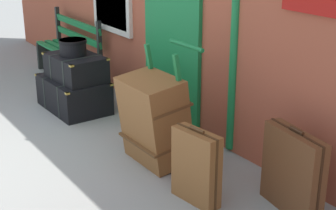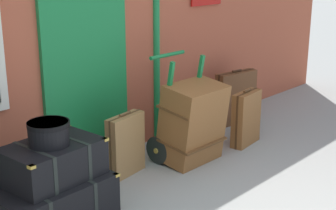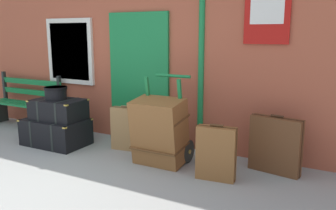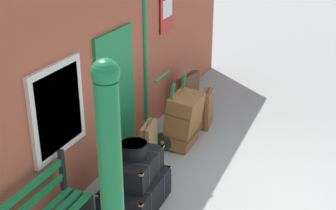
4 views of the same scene
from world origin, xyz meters
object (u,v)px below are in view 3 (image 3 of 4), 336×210
platform_bench (26,104)px  suitcase_brown (275,145)px  steamer_trunk_middle (59,109)px  suitcase_olive (127,129)px  porters_trolley (166,142)px  large_brown_trunk (159,131)px  suitcase_cream (216,153)px  steamer_trunk_base (56,132)px  round_hatbox (56,92)px

platform_bench → suitcase_brown: 4.71m
steamer_trunk_middle → suitcase_olive: steamer_trunk_middle is taller
porters_trolley → suitcase_olive: bearing=170.9°
large_brown_trunk → suitcase_olive: large_brown_trunk is taller
porters_trolley → suitcase_cream: bearing=-19.0°
suitcase_olive → large_brown_trunk: bearing=-21.4°
steamer_trunk_base → porters_trolley: size_ratio=0.85×
platform_bench → porters_trolley: bearing=-6.2°
suitcase_cream → round_hatbox: bearing=177.7°
porters_trolley → suitcase_cream: size_ratio=1.70×
steamer_trunk_base → porters_trolley: (1.91, 0.21, 0.06)m
steamer_trunk_middle → round_hatbox: size_ratio=2.38×
large_brown_trunk → suitcase_brown: large_brown_trunk is taller
steamer_trunk_base → suitcase_cream: (2.78, -0.09, 0.12)m
platform_bench → large_brown_trunk: (3.26, -0.52, 0.02)m
large_brown_trunk → suitcase_brown: bearing=17.2°
steamer_trunk_base → round_hatbox: (0.03, 0.02, 0.65)m
large_brown_trunk → suitcase_cream: large_brown_trunk is taller
suitcase_olive → suitcase_cream: bearing=-14.5°
round_hatbox → large_brown_trunk: (1.88, 0.02, -0.39)m
platform_bench → steamer_trunk_base: size_ratio=1.56×
suitcase_cream → suitcase_brown: (0.58, 0.58, 0.03)m
porters_trolley → suitcase_brown: porters_trolley is taller
steamer_trunk_middle → suitcase_cream: 2.73m
platform_bench → suitcase_brown: size_ratio=2.08×
suitcase_olive → platform_bench: bearing=174.7°
platform_bench → suitcase_cream: bearing=-9.0°
suitcase_brown → round_hatbox: bearing=-172.0°
platform_bench → steamer_trunk_base: (1.35, -0.56, -0.23)m
suitcase_brown → platform_bench: bearing=179.1°
large_brown_trunk → suitcase_brown: (1.45, 0.45, -0.10)m
porters_trolley → suitcase_brown: (1.45, 0.28, 0.09)m
platform_bench → suitcase_olive: platform_bench is taller
suitcase_brown → suitcase_olive: bearing=-175.9°
steamer_trunk_base → suitcase_brown: size_ratio=1.33×
platform_bench → large_brown_trunk: bearing=-9.1°
porters_trolley → suitcase_brown: size_ratio=1.56×
platform_bench → suitcase_olive: size_ratio=2.28×
round_hatbox → suitcase_olive: size_ratio=0.50×
platform_bench → steamer_trunk_base: platform_bench is taller
porters_trolley → steamer_trunk_middle: bearing=-174.4°
porters_trolley → large_brown_trunk: (0.00, -0.17, 0.19)m
porters_trolley → large_brown_trunk: size_ratio=1.30×
platform_bench → steamer_trunk_middle: size_ratio=1.90×
suitcase_cream → large_brown_trunk: bearing=171.7°
porters_trolley → large_brown_trunk: bearing=-90.0°
round_hatbox → suitcase_olive: 1.28m
suitcase_olive → round_hatbox: bearing=-164.6°
platform_bench → steamer_trunk_middle: bearing=-20.7°
porters_trolley → suitcase_brown: 1.48m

